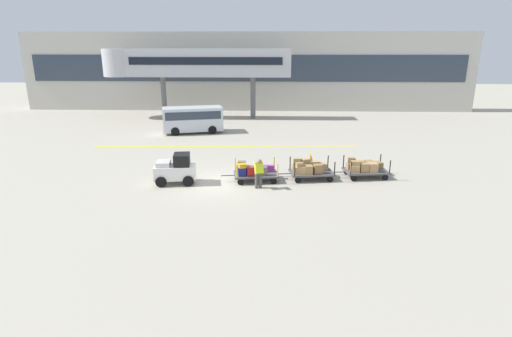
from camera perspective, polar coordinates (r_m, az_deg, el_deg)
name	(u,v)px	position (r m, az deg, el deg)	size (l,w,h in m)	color
ground_plane	(218,183)	(21.26, -5.41, -2.03)	(120.00, 120.00, 0.00)	#A8A08E
apron_lead_line	(227,146)	(29.02, -4.16, 3.14)	(18.86, 0.20, 0.01)	yellow
terminal_building	(247,71)	(46.08, -1.30, 13.50)	(49.15, 2.51, 8.36)	#BCB7AD
jet_bridge	(189,63)	(40.75, -9.36, 14.41)	(18.15, 3.00, 6.64)	#B7B7BC
baggage_tug	(176,169)	(21.29, -11.23, -0.14)	(2.23, 1.48, 1.58)	white
baggage_cart_lead	(254,171)	(21.34, -0.30, -0.42)	(3.07, 1.71, 1.10)	#4C4C4F
baggage_cart_middle	(309,169)	(21.83, 7.51, -0.06)	(3.07, 1.71, 1.10)	#4C4C4F
baggage_cart_tail	(365,168)	(22.73, 15.06, 0.13)	(3.07, 1.71, 1.10)	#4C4C4F
baggage_handler	(259,172)	(20.09, 0.39, -0.49)	(0.51, 0.52, 1.56)	#4C4C4C
shuttle_van	(193,118)	(33.84, -8.92, 7.07)	(5.13, 3.08, 2.10)	silver
safety_cone_near	(311,158)	(25.12, 7.68, 1.50)	(0.36, 0.36, 0.55)	orange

